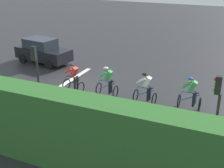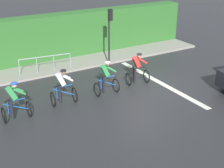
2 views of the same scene
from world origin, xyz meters
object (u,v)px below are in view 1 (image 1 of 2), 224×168
(cyclist_fourth, at_px, (74,79))
(traffic_light_near_crossing, at_px, (36,70))
(cyclist_lead, at_px, (191,94))
(cyclist_second, at_px, (146,89))
(cyclist_mid, at_px, (108,82))
(pedestrian_railing_kerbside, at_px, (100,122))
(traffic_light_far_junction, at_px, (216,107))
(car_black, at_px, (43,51))

(cyclist_fourth, xyz_separation_m, traffic_light_near_crossing, (2.96, -0.13, 1.43))
(traffic_light_near_crossing, bearing_deg, cyclist_fourth, 177.43)
(cyclist_lead, distance_m, cyclist_second, 2.23)
(cyclist_mid, distance_m, pedestrian_railing_kerbside, 4.28)
(traffic_light_far_junction, bearing_deg, cyclist_second, -135.32)
(cyclist_mid, bearing_deg, cyclist_lead, 93.51)
(cyclist_lead, distance_m, cyclist_mid, 4.39)
(traffic_light_far_junction, distance_m, pedestrian_railing_kerbside, 4.59)
(cyclist_second, bearing_deg, cyclist_lead, 98.36)
(cyclist_mid, xyz_separation_m, pedestrian_railing_kerbside, (4.00, 1.54, -0.03))
(cyclist_second, distance_m, cyclist_fourth, 4.14)
(cyclist_second, height_order, cyclist_fourth, same)
(cyclist_mid, relative_size, traffic_light_near_crossing, 0.50)
(cyclist_mid, bearing_deg, cyclist_second, 88.54)
(cyclist_second, distance_m, pedestrian_railing_kerbside, 3.99)
(cyclist_lead, relative_size, cyclist_fourth, 1.00)
(cyclist_lead, xyz_separation_m, traffic_light_near_crossing, (3.49, -6.48, 1.43))
(cyclist_mid, distance_m, traffic_light_far_junction, 7.15)
(traffic_light_far_junction, bearing_deg, cyclist_fourth, -114.35)
(pedestrian_railing_kerbside, bearing_deg, cyclist_second, 170.85)
(cyclist_fourth, bearing_deg, cyclist_mid, 97.43)
(car_black, relative_size, pedestrian_railing_kerbside, 1.51)
(cyclist_second, height_order, traffic_light_far_junction, traffic_light_far_junction)
(traffic_light_near_crossing, bearing_deg, traffic_light_far_junction, 85.78)
(traffic_light_near_crossing, distance_m, pedestrian_railing_kerbside, 3.99)
(cyclist_fourth, bearing_deg, pedestrian_railing_kerbside, 43.10)
(traffic_light_far_junction, bearing_deg, pedestrian_railing_kerbside, -87.47)
(cyclist_mid, xyz_separation_m, traffic_light_near_crossing, (3.22, -2.10, 1.43))
(cyclist_fourth, bearing_deg, car_black, -127.97)
(cyclist_second, distance_m, traffic_light_far_junction, 5.46)
(pedestrian_railing_kerbside, bearing_deg, car_black, -132.06)
(traffic_light_far_junction, height_order, pedestrian_railing_kerbside, traffic_light_far_junction)
(cyclist_mid, relative_size, traffic_light_far_junction, 0.50)
(car_black, distance_m, traffic_light_near_crossing, 8.26)
(traffic_light_far_junction, relative_size, pedestrian_railing_kerbside, 1.18)
(car_black, bearing_deg, cyclist_lead, 73.93)
(cyclist_lead, height_order, pedestrian_railing_kerbside, cyclist_lead)
(cyclist_second, height_order, cyclist_mid, same)
(pedestrian_railing_kerbside, bearing_deg, cyclist_mid, -158.94)
(cyclist_mid, bearing_deg, traffic_light_far_junction, 57.10)
(cyclist_mid, bearing_deg, cyclist_fourth, -82.57)
(cyclist_lead, relative_size, pedestrian_railing_kerbside, 0.58)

